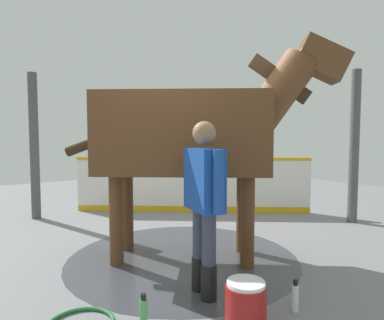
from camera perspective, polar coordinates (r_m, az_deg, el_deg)
name	(u,v)px	position (r m, az deg, el deg)	size (l,w,h in m)	color
ground_plane	(176,250)	(4.53, -2.79, -15.26)	(16.00, 16.00, 0.02)	gray
wet_patch	(183,257)	(4.24, -1.58, -16.45)	(2.80, 2.80, 0.00)	#42444C
barrier_wall	(192,187)	(6.54, 0.05, -4.64)	(2.90, 3.68, 1.09)	white
roof_post_near	(354,147)	(6.34, 26.25, 2.06)	(0.16, 0.16, 2.63)	#4C4C51
roof_post_far	(34,146)	(6.60, -25.61, 2.14)	(0.16, 0.16, 2.63)	#4C4C51
horse	(193,133)	(3.96, 0.23, 4.69)	(2.29, 2.79, 2.66)	brown
handler	(204,197)	(3.06, 2.10, -6.35)	(0.65, 0.32, 1.62)	black
wash_bucket	(246,305)	(2.81, 9.27, -23.49)	(0.32, 0.32, 0.37)	maroon
bottle_shampoo	(295,297)	(3.15, 17.41, -21.61)	(0.06, 0.06, 0.28)	white
bottle_spray	(144,311)	(2.86, -8.38, -24.46)	(0.06, 0.06, 0.26)	#4CA559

